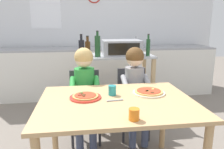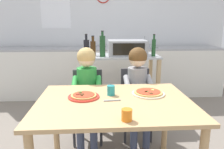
# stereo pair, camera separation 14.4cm
# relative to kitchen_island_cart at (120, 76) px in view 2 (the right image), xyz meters

# --- Properties ---
(ground_plane) EXTENTS (10.85, 10.85, 0.00)m
(ground_plane) POSITION_rel_kitchen_island_cart_xyz_m (-0.19, -0.25, -0.61)
(ground_plane) COLOR slate
(back_wall_tiled) EXTENTS (4.88, 0.14, 2.70)m
(back_wall_tiled) POSITION_rel_kitchen_island_cart_xyz_m (-0.19, 1.43, 0.74)
(back_wall_tiled) COLOR silver
(back_wall_tiled) RESTS_ON ground
(kitchen_counter) EXTENTS (4.39, 0.60, 1.10)m
(kitchen_counter) POSITION_rel_kitchen_island_cart_xyz_m (-0.19, 1.02, -0.15)
(kitchen_counter) COLOR silver
(kitchen_counter) RESTS_ON ground
(kitchen_island_cart) EXTENTS (1.06, 0.54, 0.92)m
(kitchen_island_cart) POSITION_rel_kitchen_island_cart_xyz_m (0.00, 0.00, 0.00)
(kitchen_island_cart) COLOR #B7BABF
(kitchen_island_cart) RESTS_ON ground
(toaster_oven) EXTENTS (0.53, 0.41, 0.21)m
(toaster_oven) POSITION_rel_kitchen_island_cart_xyz_m (0.09, 0.02, 0.41)
(toaster_oven) COLOR #999BA0
(toaster_oven) RESTS_ON kitchen_island_cart
(bottle_tall_green_wine) EXTENTS (0.05, 0.05, 0.30)m
(bottle_tall_green_wine) POSITION_rel_kitchen_island_cart_xyz_m (0.43, -0.13, 0.43)
(bottle_tall_green_wine) COLOR #1E4723
(bottle_tall_green_wine) RESTS_ON kitchen_island_cart
(bottle_slim_sauce) EXTENTS (0.07, 0.07, 0.30)m
(bottle_slim_sauce) POSITION_rel_kitchen_island_cart_xyz_m (-0.47, -0.16, 0.43)
(bottle_slim_sauce) COLOR black
(bottle_slim_sauce) RESTS_ON kitchen_island_cart
(bottle_brown_beer) EXTENTS (0.07, 0.07, 0.27)m
(bottle_brown_beer) POSITION_rel_kitchen_island_cart_xyz_m (-0.39, -0.03, 0.42)
(bottle_brown_beer) COLOR #4C2D14
(bottle_brown_beer) RESTS_ON kitchen_island_cart
(bottle_dark_olive_oil) EXTENTS (0.08, 0.08, 0.34)m
(bottle_dark_olive_oil) POSITION_rel_kitchen_island_cart_xyz_m (-0.26, -0.12, 0.45)
(bottle_dark_olive_oil) COLOR #1E4723
(bottle_dark_olive_oil) RESTS_ON kitchen_island_cart
(dining_table) EXTENTS (1.28, 0.96, 0.74)m
(dining_table) POSITION_rel_kitchen_island_cart_xyz_m (-0.19, -1.34, 0.03)
(dining_table) COLOR tan
(dining_table) RESTS_ON ground
(dining_chair_left) EXTENTS (0.36, 0.36, 0.81)m
(dining_chair_left) POSITION_rel_kitchen_island_cart_xyz_m (-0.45, -0.61, -0.13)
(dining_chair_left) COLOR #333338
(dining_chair_left) RESTS_ON ground
(dining_chair_right) EXTENTS (0.36, 0.36, 0.81)m
(dining_chair_right) POSITION_rel_kitchen_island_cart_xyz_m (0.13, -0.57, -0.13)
(dining_chair_right) COLOR #333338
(dining_chair_right) RESTS_ON ground
(child_in_green_shirt) EXTENTS (0.32, 0.42, 1.08)m
(child_in_green_shirt) POSITION_rel_kitchen_island_cart_xyz_m (-0.45, -0.72, 0.10)
(child_in_green_shirt) COLOR #424C6B
(child_in_green_shirt) RESTS_ON ground
(child_in_grey_shirt) EXTENTS (0.32, 0.42, 1.08)m
(child_in_grey_shirt) POSITION_rel_kitchen_island_cart_xyz_m (0.13, -0.69, 0.10)
(child_in_grey_shirt) COLOR #424C6B
(child_in_grey_shirt) RESTS_ON ground
(pizza_plate_red_rimmed) EXTENTS (0.27, 0.27, 0.03)m
(pizza_plate_red_rimmed) POSITION_rel_kitchen_island_cart_xyz_m (-0.45, -1.24, 0.14)
(pizza_plate_red_rimmed) COLOR red
(pizza_plate_red_rimmed) RESTS_ON dining_table
(pizza_plate_cream) EXTENTS (0.29, 0.29, 0.03)m
(pizza_plate_cream) POSITION_rel_kitchen_island_cart_xyz_m (0.13, -1.19, 0.14)
(pizza_plate_cream) COLOR beige
(pizza_plate_cream) RESTS_ON dining_table
(drinking_cup_teal) EXTENTS (0.07, 0.07, 0.09)m
(drinking_cup_teal) POSITION_rel_kitchen_island_cart_xyz_m (-0.21, -1.20, 0.17)
(drinking_cup_teal) COLOR teal
(drinking_cup_teal) RESTS_ON dining_table
(drinking_cup_orange) EXTENTS (0.07, 0.07, 0.08)m
(drinking_cup_orange) POSITION_rel_kitchen_island_cart_xyz_m (-0.13, -1.72, 0.17)
(drinking_cup_orange) COLOR orange
(drinking_cup_orange) RESTS_ON dining_table
(serving_spoon) EXTENTS (0.14, 0.03, 0.01)m
(serving_spoon) POSITION_rel_kitchen_island_cart_xyz_m (-0.21, -1.35, 0.13)
(serving_spoon) COLOR #B7BABF
(serving_spoon) RESTS_ON dining_table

